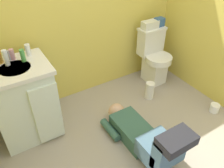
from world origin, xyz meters
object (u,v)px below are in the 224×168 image
Objects in this scene: faucet at (9,55)px; bottle_pink at (12,54)px; paper_towel_roll at (150,90)px; vanity_cabinet at (25,101)px; person_plumber at (144,136)px; tissue_box at (150,25)px; toilet at (154,57)px; toilet_paper_roll at (214,108)px; bottle_clear at (6,58)px; bottle_white at (28,50)px; toiletry_bag at (159,22)px; bottle_green at (23,56)px.

bottle_pink reaches higher than faucet.
paper_towel_roll is at bearing -14.41° from bottle_pink.
person_plumber is at bearing -42.92° from vanity_cabinet.
tissue_box is at bearing 58.12° from paper_towel_roll.
toilet reaches higher than paper_towel_roll.
toilet_paper_roll is (1.96, -0.98, -0.82)m from faucet.
tissue_box is 1.29m from toilet_paper_roll.
faucet is 0.91× the size of toilet_paper_roll.
toilet is at bearing 3.25° from vanity_cabinet.
toilet_paper_roll is (1.94, -0.98, -0.82)m from bottle_pink.
bottle_clear is 1.33× the size of bottle_white.
faucet is 1.86m from toiletry_bag.
person_plumber is (-0.87, -0.92, -0.19)m from toilet.
person_plumber is 9.53× the size of bottle_white.
toilet is 3.41× the size of tissue_box.
tissue_box is 1.76m from bottle_clear.
paper_towel_roll is (-0.30, -0.32, -0.25)m from toilet.
tissue_box reaches higher than person_plumber.
bottle_white is at bearing 42.43° from vanity_cabinet.
paper_towel_roll is at bearing -11.63° from bottle_green.
toiletry_bag is 1.91m from bottle_clear.
faucet is at bearing 139.61° from bottle_green.
bottle_green is 1.09× the size of toilet_paper_roll.
bottle_white is (-1.58, 0.06, 0.51)m from toilet.
paper_towel_roll is (1.45, -0.22, -0.30)m from vanity_cabinet.
bottle_white is (0.17, 0.01, 0.01)m from faucet.
tissue_box is at bearing 116.43° from toilet.
bottle_green is at bearing -40.39° from faucet.
faucet is at bearing -178.52° from tissue_box.
toiletry_bag reaches higher than vanity_cabinet.
toilet is at bearing 46.88° from person_plumber.
bottle_pink is at bearing -178.55° from tissue_box.
toilet_paper_roll is (0.51, -0.61, -0.07)m from paper_towel_roll.
paper_towel_roll is (-0.41, -0.41, -0.69)m from toiletry_bag.
toilet is at bearing -2.07° from bottle_white.
bottle_clear is (-0.04, -0.08, 0.02)m from faucet.
bottle_green is (-1.65, -0.04, 0.51)m from toilet.
bottle_clear is at bearing -128.91° from bottle_pink.
bottle_white is at bearing 177.93° from toilet.
faucet is at bearing 132.52° from person_plumber.
faucet reaches higher than person_plumber.
paper_towel_roll is (1.49, -0.29, -0.78)m from bottle_clear.
vanity_cabinet is 0.48m from bottle_clear.
tissue_box is at bearing 6.36° from vanity_cabinet.
toiletry_bag is 1.11× the size of bottle_white.
faucet reaches higher than toiletry_bag.
tissue_box reaches higher than vanity_cabinet.
toilet_paper_roll is (1.96, -0.83, -0.37)m from vanity_cabinet.
bottle_pink is 0.12m from bottle_green.
person_plumber is at bearing -53.90° from bottle_white.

